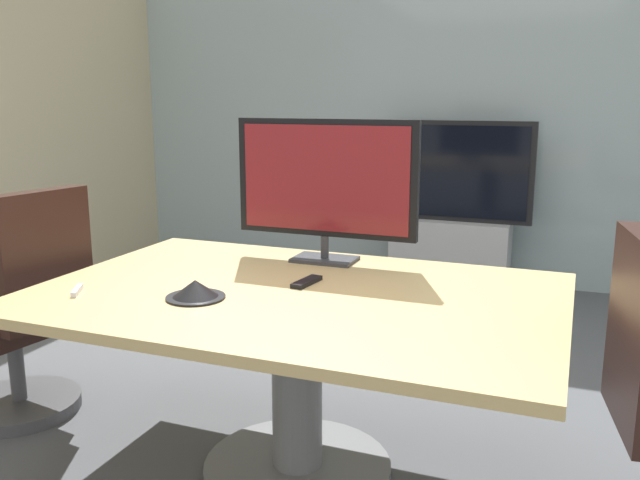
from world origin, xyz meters
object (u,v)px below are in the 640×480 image
object	(u,v)px
tv_monitor	(325,182)
wall_display_unit	(451,234)
conference_phone	(195,290)
conference_table	(297,334)
office_chair_left	(25,324)
remote_control	(307,282)

from	to	relation	value
tv_monitor	wall_display_unit	bearing A→B (deg)	86.55
conference_phone	wall_display_unit	bearing A→B (deg)	82.92
conference_table	tv_monitor	xyz separation A→B (m)	(-0.07, 0.49, 0.53)
office_chair_left	tv_monitor	size ratio (longest dim) A/B	1.30
office_chair_left	wall_display_unit	bearing A→B (deg)	162.45
office_chair_left	wall_display_unit	distance (m)	3.21
tv_monitor	conference_phone	xyz separation A→B (m)	(-0.24, -0.72, -0.33)
wall_display_unit	office_chair_left	bearing A→B (deg)	-116.45
office_chair_left	conference_table	bearing A→B (deg)	100.03
conference_phone	remote_control	world-z (taller)	conference_phone
conference_table	conference_phone	xyz separation A→B (m)	(-0.31, -0.22, 0.20)
office_chair_left	wall_display_unit	xyz separation A→B (m)	(1.43, 2.87, -0.01)
conference_table	wall_display_unit	bearing A→B (deg)	88.53
tv_monitor	remote_control	world-z (taller)	tv_monitor
conference_table	wall_display_unit	size ratio (longest dim) A/B	1.52
conference_table	wall_display_unit	distance (m)	2.85
conference_table	office_chair_left	size ratio (longest dim) A/B	1.83
office_chair_left	tv_monitor	world-z (taller)	tv_monitor
wall_display_unit	remote_control	distance (m)	2.76
office_chair_left	wall_display_unit	world-z (taller)	wall_display_unit
wall_display_unit	remote_control	world-z (taller)	wall_display_unit
conference_table	office_chair_left	world-z (taller)	office_chair_left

